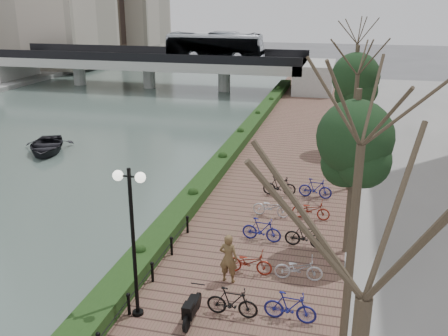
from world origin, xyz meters
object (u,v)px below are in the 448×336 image
(motorcycle, at_px, (192,307))
(boat, at_px, (46,146))
(pedestrian, at_px, (228,258))
(lamppost, at_px, (131,212))

(motorcycle, distance_m, boat, 22.32)
(pedestrian, bearing_deg, lamppost, 52.85)
(lamppost, distance_m, motorcycle, 3.56)
(lamppost, distance_m, boat, 21.53)
(boat, bearing_deg, pedestrian, -63.93)
(lamppost, xyz_separation_m, pedestrian, (2.34, 2.60, -2.63))
(motorcycle, relative_size, pedestrian, 0.81)
(lamppost, height_order, pedestrian, lamppost)
(motorcycle, distance_m, pedestrian, 2.55)
(pedestrian, height_order, boat, pedestrian)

